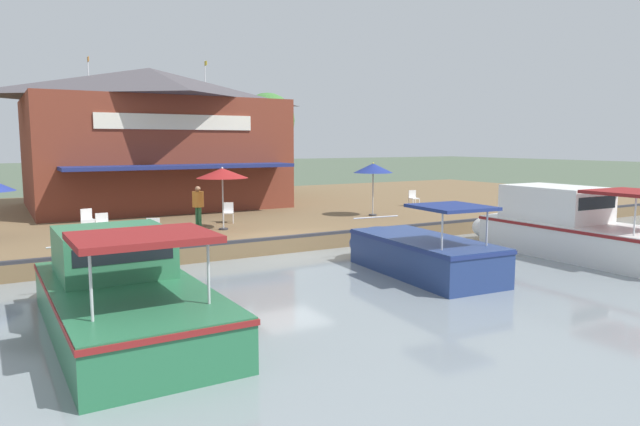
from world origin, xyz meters
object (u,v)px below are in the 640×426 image
Objects in this scene: cafe_chair_beside_entrance at (89,231)px; cafe_chair_mid_patio at (103,224)px; cafe_chair_back_row_seat at (88,219)px; cafe_chair_far_corner_seat at (413,197)px; person_near_entrance at (198,201)px; motorboat_distant_upstream at (413,251)px; cafe_chair_under_first_umbrella at (228,211)px; motorboat_fourth_along at (563,229)px; waterfront_restaurant at (152,136)px; patio_umbrella_mid_patio_right at (373,168)px; cafe_chair_facing_river at (153,230)px; motorboat_second_along at (118,290)px; tree_behind_restaurant at (267,122)px; patio_umbrella_near_quay_edge at (222,173)px.

cafe_chair_beside_entrance and cafe_chair_mid_patio have the same top height.
cafe_chair_back_row_seat and cafe_chair_far_corner_seat have the same top height.
motorboat_distant_upstream reaches higher than person_near_entrance.
cafe_chair_under_first_umbrella is 13.15m from motorboat_fourth_along.
cafe_chair_back_row_seat is 0.52× the size of person_near_entrance.
waterfront_restaurant is 12.43m from patio_umbrella_mid_patio_right.
cafe_chair_far_corner_seat is (-0.98, 10.85, 0.00)m from cafe_chair_under_first_umbrella.
cafe_chair_facing_river is at bearing -73.10° from cafe_chair_far_corner_seat.
cafe_chair_beside_entrance is (1.62, -12.63, -1.73)m from patio_umbrella_mid_patio_right.
motorboat_distant_upstream reaches higher than cafe_chair_beside_entrance.
motorboat_second_along is 1.18× the size of tree_behind_restaurant.
person_near_entrance is at bearing 152.85° from motorboat_second_along.
motorboat_distant_upstream is (10.34, -8.47, -0.39)m from cafe_chair_far_corner_seat.
cafe_chair_beside_entrance is at bearing -23.56° from cafe_chair_mid_patio.
waterfront_restaurant reaches higher than tree_behind_restaurant.
cafe_chair_facing_river is (2.38, -10.72, -1.73)m from patio_umbrella_mid_patio_right.
patio_umbrella_near_quay_edge is at bearing 22.11° from person_near_entrance.
motorboat_second_along reaches higher than cafe_chair_beside_entrance.
patio_umbrella_near_quay_edge is 2.88× the size of cafe_chair_back_row_seat.
person_near_entrance is 9.75m from motorboat_distant_upstream.
patio_umbrella_near_quay_edge is at bearing -30.66° from tree_behind_restaurant.
patio_umbrella_near_quay_edge is 0.31× the size of motorboat_second_along.
tree_behind_restaurant reaches higher than cafe_chair_under_first_umbrella.
cafe_chair_back_row_seat is 0.11× the size of motorboat_second_along.
person_near_entrance is (1.42, -12.31, 0.54)m from cafe_chair_far_corner_seat.
patio_umbrella_mid_patio_right is (9.63, 7.70, -1.51)m from waterfront_restaurant.
tree_behind_restaurant reaches higher than motorboat_second_along.
motorboat_distant_upstream is (8.19, -4.29, -2.12)m from patio_umbrella_mid_patio_right.
motorboat_distant_upstream is 23.36m from tree_behind_restaurant.
cafe_chair_far_corner_seat is at bearing 106.90° from cafe_chair_facing_river.
motorboat_fourth_along is at bearing 47.51° from person_near_entrance.
cafe_chair_mid_patio is at bearing -89.84° from patio_umbrella_mid_patio_right.
cafe_chair_mid_patio is 0.10× the size of motorboat_fourth_along.
tree_behind_restaurant reaches higher than cafe_chair_far_corner_seat.
patio_umbrella_near_quay_edge is 12.20m from cafe_chair_far_corner_seat.
cafe_chair_beside_entrance is at bearing -78.92° from patio_umbrella_near_quay_edge.
motorboat_fourth_along reaches higher than motorboat_second_along.
person_near_entrance reaches higher than cafe_chair_facing_river.
motorboat_fourth_along is (0.44, 6.38, 0.27)m from motorboat_distant_upstream.
patio_umbrella_near_quay_edge is 8.51m from motorboat_distant_upstream.
patio_umbrella_mid_patio_right is 1.51× the size of person_near_entrance.
patio_umbrella_mid_patio_right is 2.91× the size of cafe_chair_under_first_umbrella.
tree_behind_restaurant is (-14.04, 1.13, 2.57)m from patio_umbrella_mid_patio_right.
patio_umbrella_mid_patio_right reaches higher than cafe_chair_facing_river.
motorboat_fourth_along reaches higher than cafe_chair_under_first_umbrella.
person_near_entrance is at bearing 140.10° from cafe_chair_facing_river.
patio_umbrella_mid_patio_right is at bearing 84.89° from person_near_entrance.
motorboat_second_along is (0.32, -15.18, -0.16)m from motorboat_fourth_along.
person_near_entrance is at bearing -2.71° from waterfront_restaurant.
patio_umbrella_near_quay_edge is at bearing 82.18° from cafe_chair_mid_patio.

